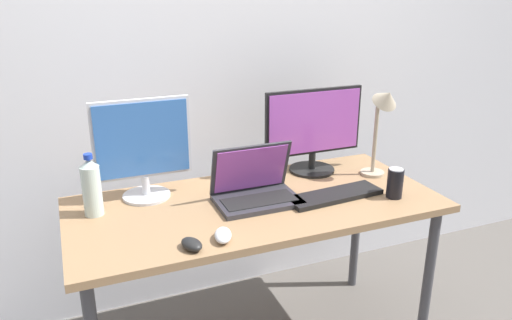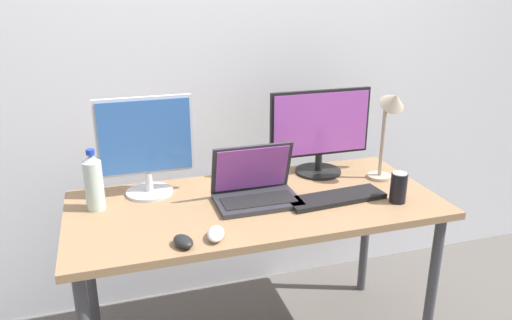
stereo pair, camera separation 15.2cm
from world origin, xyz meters
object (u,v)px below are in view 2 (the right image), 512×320
Objects in this scene: monitor_center at (320,130)px; keyboard_main at (336,198)px; work_desk at (256,217)px; laptop_silver at (256,188)px; water_bottle at (94,182)px; mouse_by_laptop at (183,241)px; mouse_by_keyboard at (216,234)px; soda_can_near_keyboard at (398,188)px; monitor_left at (146,144)px; desk_lamp at (390,118)px.

keyboard_main is at bearing -100.94° from monitor_center.
work_desk is 0.13m from laptop_silver.
mouse_by_laptop is at bearing -54.81° from water_bottle.
water_bottle reaches higher than keyboard_main.
mouse_by_keyboard is 0.78m from soda_can_near_keyboard.
soda_can_near_keyboard is (0.96, -0.39, -0.16)m from monitor_left.
water_bottle is at bearing 176.07° from desk_lamp.
monitor_center is 1.94× the size of water_bottle.
laptop_silver is 0.66m from desk_lamp.
laptop_silver reaches higher than keyboard_main.
water_bottle is at bearing 163.10° from keyboard_main.
keyboard_main is 0.95× the size of desk_lamp.
keyboard_main is (0.32, -0.09, 0.08)m from work_desk.
desk_lamp is (1.24, -0.09, 0.18)m from water_bottle.
work_desk is 3.47× the size of desk_lamp.
work_desk is 0.72m from desk_lamp.
monitor_left is (-0.41, 0.21, 0.29)m from work_desk.
mouse_by_laptop is (-0.35, -0.28, -0.04)m from laptop_silver.
monitor_left is 0.81m from keyboard_main.
keyboard_main is 0.57m from mouse_by_keyboard.
monitor_left is 0.96× the size of desk_lamp.
keyboard_main is 4.44× the size of mouse_by_laptop.
water_bottle reaches higher than mouse_by_laptop.
desk_lamp reaches higher than keyboard_main.
desk_lamp is at bearing 72.27° from soda_can_near_keyboard.
mouse_by_keyboard is at bearing -131.60° from work_desk.
mouse_by_keyboard is at bearing -9.04° from mouse_by_laptop.
monitor_center is 1.01m from water_bottle.
mouse_by_laptop is (-0.34, -0.27, 0.09)m from work_desk.
desk_lamp is at bearing -9.74° from monitor_left.
water_bottle reaches higher than mouse_by_keyboard.
monitor_center is at bearing 74.62° from keyboard_main.
work_desk is at bearing 162.40° from soda_can_near_keyboard.
keyboard_main is 0.69m from mouse_by_laptop.
mouse_by_keyboard is 0.85× the size of soda_can_near_keyboard.
work_desk is 11.91× the size of soda_can_near_keyboard.
desk_lamp reaches higher than monitor_left.
soda_can_near_keyboard is 0.29× the size of desk_lamp.
mouse_by_laptop is at bearing -162.07° from desk_lamp.
work_desk is 3.63× the size of keyboard_main.
keyboard_main is at bearing 159.26° from soda_can_near_keyboard.
mouse_by_laptop is 0.38× the size of water_bottle.
laptop_silver is 0.33m from keyboard_main.
monitor_left is 3.30× the size of soda_can_near_keyboard.
desk_lamp reaches higher than work_desk.
keyboard_main is at bearing -15.22° from work_desk.
mouse_by_laptop is (0.06, -0.49, -0.20)m from monitor_left.
keyboard_main is 0.25m from soda_can_near_keyboard.
soda_can_near_keyboard is (1.17, -0.30, -0.05)m from water_bottle.
water_bottle reaches higher than work_desk.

